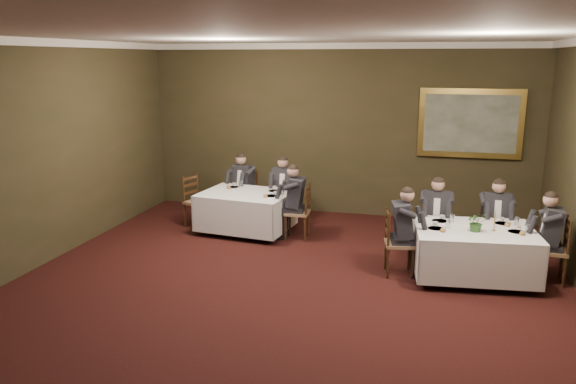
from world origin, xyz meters
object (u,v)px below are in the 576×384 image
at_px(chair_main_endright, 550,264).
at_px(table_second, 246,209).
at_px(diner_main_endleft, 400,242).
at_px(diner_main_backright, 494,229).
at_px(chair_main_backright, 493,242).
at_px(chair_main_endleft, 398,256).
at_px(diner_sec_backright, 284,198).
at_px(chair_sec_backleft, 245,205).
at_px(table_main, 474,249).
at_px(diner_main_endright, 551,249).
at_px(chair_sec_endright, 298,223).
at_px(chair_sec_endleft, 198,212).
at_px(diner_main_backleft, 435,227).
at_px(diner_sec_endright, 297,211).
at_px(diner_sec_backleft, 244,194).
at_px(painting, 470,123).
at_px(centerpiece, 477,221).
at_px(chair_main_backleft, 434,240).
at_px(chair_sec_backright, 284,209).
at_px(candlestick, 495,220).

bearing_deg(chair_main_endright, table_second, 81.07).
bearing_deg(diner_main_endleft, diner_main_backright, 115.11).
distance_m(chair_main_backright, chair_main_endleft, 1.79).
height_order(chair_main_endleft, diner_sec_backright, diner_sec_backright).
bearing_deg(chair_sec_backleft, chair_main_backright, -177.21).
height_order(table_main, diner_main_endright, diner_main_endright).
relative_size(chair_sec_endright, chair_sec_endleft, 1.00).
xyz_separation_m(diner_main_backleft, diner_sec_endright, (-2.42, 0.37, 0.00)).
distance_m(diner_main_backright, diner_sec_backleft, 4.87).
distance_m(chair_sec_endright, painting, 3.89).
relative_size(chair_main_endright, chair_sec_endright, 1.00).
height_order(diner_main_backright, centerpiece, diner_main_backright).
bearing_deg(chair_main_endright, diner_main_backleft, 71.16).
bearing_deg(centerpiece, diner_main_endright, 12.44).
relative_size(chair_main_backleft, painting, 0.51).
relative_size(chair_main_endright, centerpiece, 3.29).
bearing_deg(table_main, diner_sec_backright, 148.99).
relative_size(diner_main_backleft, diner_sec_backright, 1.00).
bearing_deg(chair_sec_endright, table_main, -114.39).
bearing_deg(diner_main_backright, chair_main_endright, 127.45).
distance_m(diner_sec_backright, chair_sec_endleft, 1.71).
xyz_separation_m(diner_main_endright, chair_sec_endleft, (-6.10, 1.31, -0.23)).
xyz_separation_m(chair_main_backleft, diner_sec_backright, (-2.91, 1.25, 0.23)).
relative_size(chair_main_endleft, painting, 0.51).
xyz_separation_m(diner_main_backleft, chair_main_endright, (1.65, -0.70, -0.23)).
relative_size(diner_sec_backright, chair_sec_endleft, 1.35).
xyz_separation_m(diner_main_endright, chair_sec_backright, (-4.54, 1.98, -0.23)).
height_order(chair_main_backleft, painting, painting).
xyz_separation_m(diner_main_endleft, chair_main_endright, (2.16, 0.24, -0.23)).
bearing_deg(diner_sec_backleft, diner_sec_backright, -168.87).
xyz_separation_m(diner_main_backright, centerpiece, (-0.36, -1.04, 0.40)).
bearing_deg(centerpiece, chair_main_endright, 12.27).
height_order(diner_sec_endright, centerpiece, diner_sec_endright).
xyz_separation_m(chair_main_backright, diner_main_endright, (0.71, -0.81, 0.23)).
relative_size(chair_main_endright, candlestick, 2.35).
bearing_deg(diner_sec_backleft, diner_main_backleft, 177.97).
relative_size(diner_main_backleft, candlestick, 3.16).
xyz_separation_m(diner_main_backleft, centerpiece, (0.56, -0.94, 0.40)).
relative_size(chair_sec_backleft, chair_sec_backright, 1.00).
distance_m(chair_sec_backleft, candlestick, 5.14).
distance_m(chair_main_backleft, chair_sec_backleft, 4.02).
bearing_deg(diner_sec_backleft, chair_main_endleft, 162.47).
height_order(diner_sec_backright, chair_sec_endright, diner_sec_backright).
distance_m(diner_main_endright, painting, 3.45).
height_order(chair_sec_endright, diner_sec_endright, diner_sec_endright).
distance_m(chair_main_backleft, chair_main_endleft, 1.09).
bearing_deg(diner_main_endleft, painting, 150.48).
relative_size(chair_sec_backright, chair_sec_endleft, 1.00).
relative_size(table_second, chair_sec_endleft, 1.78).
relative_size(chair_sec_backright, painting, 0.51).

